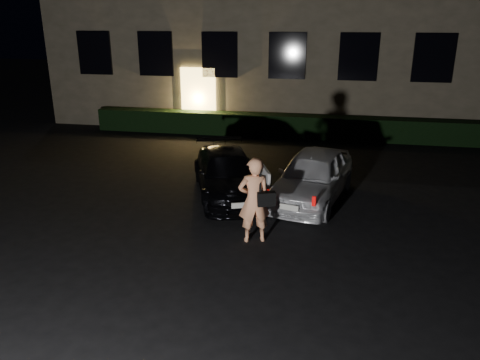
# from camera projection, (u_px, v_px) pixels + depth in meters

# --- Properties ---
(ground) EXTENTS (80.00, 80.00, 0.00)m
(ground) POSITION_uv_depth(u_px,v_px,m) (223.00, 276.00, 8.37)
(ground) COLOR black
(ground) RESTS_ON ground
(hedge) EXTENTS (15.00, 0.70, 0.85)m
(hedge) POSITION_uv_depth(u_px,v_px,m) (284.00, 126.00, 17.96)
(hedge) COLOR black
(hedge) RESTS_ON ground
(sedan) EXTENTS (2.81, 4.14, 1.11)m
(sedan) POSITION_uv_depth(u_px,v_px,m) (228.00, 174.00, 12.07)
(sedan) COLOR black
(sedan) RESTS_ON ground
(hatch) EXTENTS (2.30, 3.96, 1.27)m
(hatch) POSITION_uv_depth(u_px,v_px,m) (312.00, 176.00, 11.66)
(hatch) COLOR white
(hatch) RESTS_ON ground
(man) EXTENTS (0.83, 0.62, 1.79)m
(man) POSITION_uv_depth(u_px,v_px,m) (255.00, 200.00, 9.41)
(man) COLOR #FFA775
(man) RESTS_ON ground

